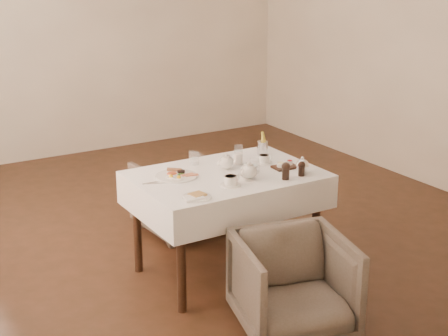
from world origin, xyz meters
name	(u,v)px	position (x,y,z in m)	size (l,w,h in m)	color
table	(226,189)	(-0.46, -0.94, 0.64)	(1.28, 0.88, 0.75)	black
armchair_near	(293,285)	(-0.52, -1.83, 0.31)	(0.65, 0.67, 0.61)	brown
armchair_far	(180,197)	(-0.39, -0.09, 0.30)	(0.63, 0.65, 0.59)	brown
breakfast_plate	(176,175)	(-0.79, -0.83, 0.77)	(0.29, 0.29, 0.04)	white
side_plate	(196,197)	(-0.88, -1.26, 0.76)	(0.19, 0.18, 0.02)	white
teapot_centre	(226,161)	(-0.41, -0.86, 0.81)	(0.15, 0.11, 0.12)	white
teapot_front	(249,170)	(-0.39, -1.13, 0.82)	(0.16, 0.12, 0.13)	white
creamer	(238,158)	(-0.27, -0.80, 0.80)	(0.07, 0.07, 0.08)	white
teacup_near	(231,181)	(-0.57, -1.18, 0.79)	(0.14, 0.14, 0.07)	white
teacup_far	(264,159)	(-0.10, -0.88, 0.78)	(0.12, 0.12, 0.06)	white
glass_left	(195,158)	(-0.55, -0.65, 0.80)	(0.07, 0.07, 0.09)	silver
glass_mid	(255,166)	(-0.28, -1.03, 0.80)	(0.07, 0.07, 0.10)	silver
glass_right	(238,151)	(-0.18, -0.66, 0.80)	(0.06, 0.06, 0.09)	silver
condiment_board	(285,166)	(-0.04, -1.06, 0.77)	(0.18, 0.12, 0.04)	black
pepper_mill_left	(286,171)	(-0.18, -1.26, 0.82)	(0.06, 0.06, 0.12)	black
pepper_mill_right	(301,169)	(-0.04, -1.25, 0.81)	(0.05, 0.05, 0.10)	black
silver_pot	(302,165)	(0.00, -1.21, 0.82)	(0.11, 0.09, 0.12)	white
fries_cup	(262,144)	(0.02, -0.68, 0.83)	(0.08, 0.08, 0.17)	silver
cutlery_fork	(155,182)	(-0.97, -0.86, 0.76)	(0.01, 0.18, 0.00)	silver
cutlery_knife	(160,183)	(-0.95, -0.90, 0.76)	(0.01, 0.17, 0.00)	silver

